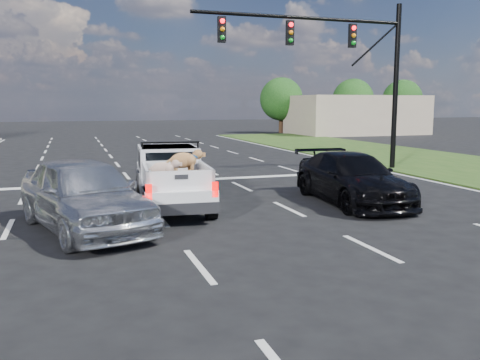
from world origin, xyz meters
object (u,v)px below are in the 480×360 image
Objects in this scene: traffic_signal at (347,58)px; pickup_truck at (171,176)px; black_coupe at (352,178)px; silver_sedan at (84,194)px.

traffic_signal reaches higher than pickup_truck.
traffic_signal is at bearing 35.99° from pickup_truck.
black_coupe is (5.03, -1.20, -0.12)m from pickup_truck.
traffic_signal reaches higher than black_coupe.
pickup_truck is at bearing 170.56° from black_coupe.
traffic_signal is 10.51m from pickup_truck.
black_coupe is at bearing -9.55° from silver_sedan.
pickup_truck is 1.01× the size of silver_sedan.
silver_sedan is 0.99× the size of black_coupe.
silver_sedan reaches higher than black_coupe.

